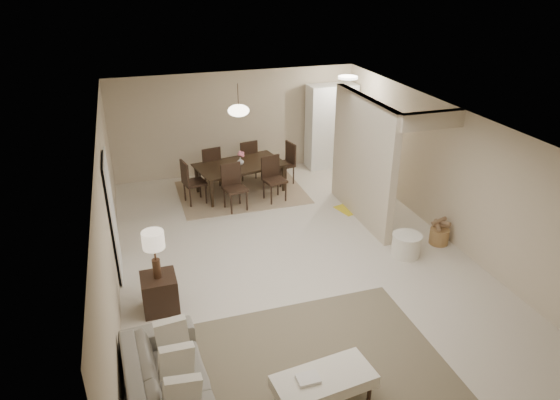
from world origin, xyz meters
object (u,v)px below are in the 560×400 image
object	(u,v)px
side_table	(160,293)
round_pouf	(406,245)
pantry_cabinet	(331,126)
ottoman_bench	(324,382)
dining_table	(241,179)
wicker_basket	(439,236)
sofa	(172,397)

from	to	relation	value
side_table	round_pouf	bearing A→B (deg)	3.26
pantry_cabinet	side_table	distance (m)	6.79
ottoman_bench	dining_table	bearing A→B (deg)	79.08
ottoman_bench	wicker_basket	world-z (taller)	ottoman_bench
ottoman_bench	round_pouf	xyz separation A→B (m)	(2.68, 2.68, -0.14)
sofa	ottoman_bench	size ratio (longest dim) A/B	1.93
ottoman_bench	dining_table	distance (m)	6.25
sofa	round_pouf	bearing A→B (deg)	-65.08
side_table	sofa	bearing A→B (deg)	-91.34
round_pouf	dining_table	world-z (taller)	dining_table
ottoman_bench	round_pouf	size ratio (longest dim) A/B	2.38
side_table	pantry_cabinet	bearing A→B (deg)	45.25
ottoman_bench	wicker_basket	size ratio (longest dim) A/B	3.52
sofa	ottoman_bench	xyz separation A→B (m)	(1.71, -0.30, -0.01)
side_table	dining_table	world-z (taller)	dining_table
pantry_cabinet	dining_table	size ratio (longest dim) A/B	1.08
round_pouf	wicker_basket	bearing A→B (deg)	12.73
sofa	round_pouf	xyz separation A→B (m)	(4.39, 2.38, -0.15)
sofa	dining_table	bearing A→B (deg)	-24.01
ottoman_bench	dining_table	size ratio (longest dim) A/B	0.64
sofa	ottoman_bench	bearing A→B (deg)	-103.48
dining_table	sofa	bearing A→B (deg)	-121.99
sofa	dining_table	world-z (taller)	sofa
ottoman_bench	wicker_basket	distance (m)	4.52
side_table	round_pouf	size ratio (longest dim) A/B	1.09
round_pouf	wicker_basket	size ratio (longest dim) A/B	1.48
ottoman_bench	round_pouf	world-z (taller)	ottoman_bench
dining_table	side_table	bearing A→B (deg)	-131.19
sofa	side_table	bearing A→B (deg)	-4.90
side_table	dining_table	bearing A→B (deg)	60.34
wicker_basket	sofa	bearing A→B (deg)	-153.75
sofa	side_table	xyz separation A→B (m)	(0.05, 2.13, -0.07)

